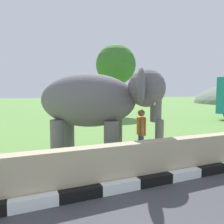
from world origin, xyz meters
TOP-DOWN VIEW (x-y plane):
  - striped_curb at (-0.35, 3.87)m, footprint 16.20×0.20m
  - barrier_parapet at (2.00, 4.17)m, footprint 28.00×0.36m
  - elephant at (1.33, 6.21)m, footprint 3.95×3.54m
  - person_handler at (2.63, 5.76)m, footprint 0.37×0.63m
  - tree_distant at (7.73, 19.21)m, footprint 3.88×3.88m

SIDE VIEW (x-z plane):
  - striped_curb at x=-0.35m, z-range 0.00..0.24m
  - barrier_parapet at x=2.00m, z-range 0.00..1.00m
  - person_handler at x=2.63m, z-range 0.10..1.75m
  - elephant at x=1.33m, z-range 0.45..3.36m
  - tree_distant at x=7.73m, z-range 1.48..8.37m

